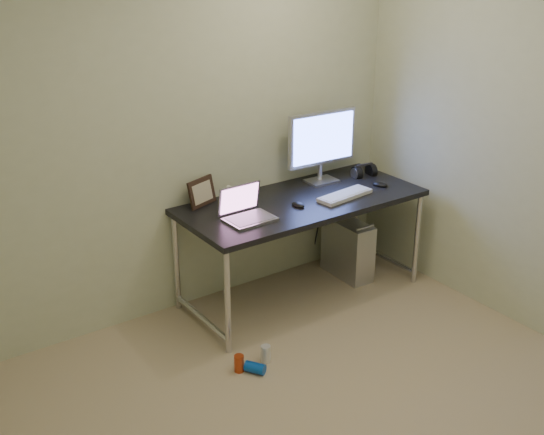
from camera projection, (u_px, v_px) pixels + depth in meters
The scene contains 16 objects.
wall_back at pixel (174, 135), 4.42m from camera, with size 3.50×0.02×2.50m, color beige.
desk at pixel (302, 209), 4.76m from camera, with size 1.73×0.76×0.75m.
tower_computer at pixel (348, 249), 5.22m from camera, with size 0.20×0.43×0.47m.
cable_a at pixel (320, 217), 5.35m from camera, with size 0.01×0.01×0.70m, color black.
cable_b at pixel (330, 218), 5.39m from camera, with size 0.01×0.01×0.72m, color black.
can_red at pixel (239, 363), 4.12m from camera, with size 0.06×0.06×0.11m, color #AF3814.
can_white at pixel (266, 354), 4.21m from camera, with size 0.06×0.06×0.11m, color silver.
can_blue at pixel (255, 368), 4.11m from camera, with size 0.07×0.07×0.12m, color blue.
laptop at pixel (246, 211), 4.40m from camera, with size 0.32×0.26×0.22m.
monitor at pixel (322, 141), 4.95m from camera, with size 0.57×0.18×0.53m.
keyboard at pixel (345, 195), 4.77m from camera, with size 0.43×0.14×0.03m, color silver.
mouse_right at pixel (380, 183), 4.98m from camera, with size 0.07×0.12×0.04m, color black.
mouse_left at pixel (298, 204), 4.60m from camera, with size 0.07×0.11×0.04m, color black.
headphones at pixel (364, 172), 5.18m from camera, with size 0.19×0.11×0.12m.
picture_frame at pixel (202, 192), 4.60m from camera, with size 0.24×0.03×0.19m, color black.
webcam at pixel (229, 190), 4.66m from camera, with size 0.04×0.04×0.12m.
Camera 1 is at (-1.94, -2.13, 2.45)m, focal length 45.00 mm.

